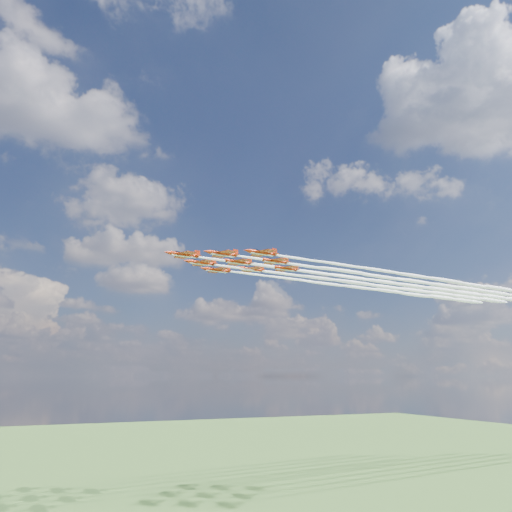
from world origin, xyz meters
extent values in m
plane|color=#2D511E|center=(0.00, 0.00, 0.00)|extent=(600.00, 600.00, 0.00)
cylinder|color=#AD2409|center=(-20.35, -4.80, 74.25)|extent=(8.83, 2.48, 1.20)
cone|color=#AD2409|center=(-25.76, -5.61, 74.25)|extent=(2.34, 1.51, 1.20)
cone|color=#AD2409|center=(-15.26, -4.04, 74.25)|extent=(1.78, 1.32, 1.09)
ellipsoid|color=black|center=(-22.51, -5.13, 74.74)|extent=(2.40, 1.32, 0.78)
cube|color=#AD2409|center=(-19.81, -4.72, 74.19)|extent=(4.95, 10.47, 0.15)
cube|color=#AD2409|center=(-16.02, -4.16, 74.25)|extent=(2.10, 4.12, 0.13)
cube|color=#AD2409|center=(-15.81, -4.12, 75.23)|extent=(1.75, 0.41, 1.97)
cube|color=white|center=(-20.35, -4.80, 73.70)|extent=(8.26, 2.18, 0.13)
cylinder|color=#AD2409|center=(-9.78, -10.71, 74.25)|extent=(8.83, 2.48, 1.20)
cone|color=#AD2409|center=(-15.19, -11.52, 74.25)|extent=(2.34, 1.51, 1.20)
cone|color=#AD2409|center=(-4.70, -9.95, 74.25)|extent=(1.78, 1.32, 1.09)
ellipsoid|color=black|center=(-11.94, -11.03, 74.74)|extent=(2.40, 1.32, 0.78)
cube|color=#AD2409|center=(-9.24, -10.63, 74.19)|extent=(4.95, 10.47, 0.15)
cube|color=#AD2409|center=(-5.45, -10.06, 74.25)|extent=(2.10, 4.12, 0.13)
cube|color=#AD2409|center=(-5.24, -10.03, 75.23)|extent=(1.75, 0.41, 1.97)
cube|color=white|center=(-9.78, -10.71, 73.70)|extent=(8.26, 2.18, 0.13)
cylinder|color=#AD2409|center=(-11.97, 3.93, 74.25)|extent=(8.83, 2.48, 1.20)
cone|color=#AD2409|center=(-17.37, 3.12, 74.25)|extent=(2.34, 1.51, 1.20)
cone|color=#AD2409|center=(-6.88, 4.69, 74.25)|extent=(1.78, 1.32, 1.09)
ellipsoid|color=black|center=(-14.13, 3.61, 74.74)|extent=(2.40, 1.32, 0.78)
cube|color=#AD2409|center=(-11.42, 4.01, 74.19)|extent=(4.95, 10.47, 0.15)
cube|color=#AD2409|center=(-7.64, 4.58, 74.25)|extent=(2.10, 4.12, 0.13)
cube|color=#AD2409|center=(-7.42, 4.61, 75.23)|extent=(1.75, 0.41, 1.97)
cube|color=white|center=(-11.97, 3.93, 73.70)|extent=(8.26, 2.18, 0.13)
cylinder|color=#AD2409|center=(0.79, -16.62, 74.25)|extent=(8.83, 2.48, 1.20)
cone|color=#AD2409|center=(-4.62, -17.42, 74.25)|extent=(2.34, 1.51, 1.20)
cone|color=#AD2409|center=(5.87, -15.86, 74.25)|extent=(1.78, 1.32, 1.09)
ellipsoid|color=black|center=(-1.38, -16.94, 74.74)|extent=(2.40, 1.32, 0.78)
cube|color=#AD2409|center=(1.33, -16.53, 74.19)|extent=(4.95, 10.47, 0.15)
cube|color=#AD2409|center=(5.11, -15.97, 74.25)|extent=(2.10, 4.12, 0.13)
cube|color=#AD2409|center=(5.33, -15.94, 75.23)|extent=(1.75, 0.41, 1.97)
cube|color=white|center=(0.79, -16.62, 73.70)|extent=(8.26, 2.18, 0.13)
cylinder|color=#AD2409|center=(-1.40, -1.97, 74.25)|extent=(8.83, 2.48, 1.20)
cone|color=#AD2409|center=(-6.81, -2.78, 74.25)|extent=(2.34, 1.51, 1.20)
cone|color=#AD2409|center=(3.69, -1.22, 74.25)|extent=(1.78, 1.32, 1.09)
ellipsoid|color=black|center=(-3.56, -2.30, 74.74)|extent=(2.40, 1.32, 0.78)
cube|color=#AD2409|center=(-0.86, -1.89, 74.19)|extent=(4.95, 10.47, 0.15)
cube|color=#AD2409|center=(2.93, -1.33, 74.25)|extent=(2.10, 4.12, 0.13)
cube|color=#AD2409|center=(3.15, -1.30, 75.23)|extent=(1.75, 0.41, 1.97)
cube|color=white|center=(-1.40, -1.97, 73.70)|extent=(8.26, 2.18, 0.13)
cylinder|color=#AD2409|center=(-3.58, 12.67, 74.25)|extent=(8.83, 2.48, 1.20)
cone|color=#AD2409|center=(-8.99, 11.86, 74.25)|extent=(2.34, 1.51, 1.20)
cone|color=#AD2409|center=(1.50, 13.43, 74.25)|extent=(1.78, 1.32, 1.09)
ellipsoid|color=black|center=(-5.75, 12.34, 74.74)|extent=(2.40, 1.32, 0.78)
cube|color=#AD2409|center=(-3.04, 12.75, 74.19)|extent=(4.95, 10.47, 0.15)
cube|color=#AD2409|center=(0.74, 13.31, 74.25)|extent=(2.10, 4.12, 0.13)
cube|color=#AD2409|center=(0.96, 13.35, 75.23)|extent=(1.75, 0.41, 1.97)
cube|color=white|center=(-3.58, 12.67, 73.70)|extent=(8.26, 2.18, 0.13)
cylinder|color=#AD2409|center=(9.17, -7.88, 74.25)|extent=(8.83, 2.48, 1.20)
cone|color=#AD2409|center=(3.76, -8.69, 74.25)|extent=(2.34, 1.51, 1.20)
cone|color=#AD2409|center=(14.26, -7.12, 74.25)|extent=(1.78, 1.32, 1.09)
ellipsoid|color=black|center=(7.01, -8.20, 74.74)|extent=(2.40, 1.32, 0.78)
cube|color=#AD2409|center=(9.71, -7.80, 74.19)|extent=(4.95, 10.47, 0.15)
cube|color=#AD2409|center=(13.50, -7.23, 74.25)|extent=(2.10, 4.12, 0.13)
cube|color=#AD2409|center=(13.71, -7.20, 75.23)|extent=(1.75, 0.41, 1.97)
cube|color=white|center=(9.17, -7.88, 73.70)|extent=(8.26, 2.18, 0.13)
cylinder|color=#AD2409|center=(6.99, 6.76, 74.25)|extent=(8.83, 2.48, 1.20)
cone|color=#AD2409|center=(1.58, 5.95, 74.25)|extent=(2.34, 1.51, 1.20)
cone|color=#AD2409|center=(12.07, 7.52, 74.25)|extent=(1.78, 1.32, 1.09)
ellipsoid|color=black|center=(4.82, 6.44, 74.74)|extent=(2.40, 1.32, 0.78)
cube|color=#AD2409|center=(7.53, 6.84, 74.19)|extent=(4.95, 10.47, 0.15)
cube|color=#AD2409|center=(11.31, 7.41, 74.25)|extent=(2.10, 4.12, 0.13)
cube|color=#AD2409|center=(11.53, 7.44, 75.23)|extent=(1.75, 0.41, 1.97)
cube|color=white|center=(6.99, 6.76, 73.70)|extent=(8.26, 2.18, 0.13)
cylinder|color=#AD2409|center=(17.55, 0.85, 74.25)|extent=(8.83, 2.48, 1.20)
cone|color=#AD2409|center=(12.15, 0.05, 74.25)|extent=(2.34, 1.51, 1.20)
cone|color=#AD2409|center=(22.64, 1.61, 74.25)|extent=(1.78, 1.32, 1.09)
ellipsoid|color=black|center=(15.39, 0.53, 74.74)|extent=(2.40, 1.32, 0.78)
cube|color=#AD2409|center=(18.10, 0.94, 74.19)|extent=(4.95, 10.47, 0.15)
cube|color=#AD2409|center=(21.88, 1.50, 74.25)|extent=(2.10, 4.12, 0.13)
cube|color=#AD2409|center=(22.10, 1.53, 75.23)|extent=(1.75, 0.41, 1.97)
cube|color=white|center=(17.55, 0.85, 73.70)|extent=(8.26, 2.18, 0.13)
camera|label=1|loc=(-59.26, -150.51, 37.73)|focal=35.00mm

